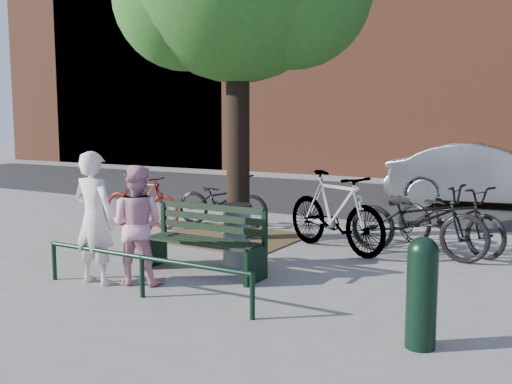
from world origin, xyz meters
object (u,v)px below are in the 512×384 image
Objects in this scene: park_bench at (205,238)px; parked_car at (486,176)px; bollard at (422,289)px; bicycle_c at (417,220)px; litter_bin at (237,235)px; person_left at (95,218)px; person_right at (136,225)px.

parked_car is (2.34, 8.35, 0.28)m from park_bench.
parked_car reaches higher than bollard.
bollard is 0.22× the size of parked_car.
bicycle_c is at bearing 105.18° from bollard.
park_bench is at bearing -108.66° from litter_bin.
park_bench is 0.38× the size of parked_car.
person_left is 10.01m from parked_car.
person_right is at bearing -114.97° from litter_bin.
bicycle_c is 0.47× the size of parked_car.
litter_bin is at bearing -134.66° from person_right.
parked_car is at bearing 74.34° from park_bench.
person_right is 1.70× the size of litter_bin.
park_bench reaches higher than litter_bin.
bicycle_c reaches higher than park_bench.
person_right is at bearing 175.44° from bollard.
person_left is 1.12× the size of person_right.
litter_bin is 2.79m from bicycle_c.
parked_car is (2.80, 9.20, 0.00)m from person_right.
bicycle_c is at bearing -149.41° from person_right.
parked_car is at bearing -111.09° from person_left.
parked_car reaches higher than person_right.
bollard reaches higher than litter_bin.
bollard is (3.66, -0.29, -0.20)m from person_right.
litter_bin is at bearing 137.90° from bicycle_c.
bicycle_c is (2.24, 2.40, 0.09)m from park_bench.
person_left is 4.11m from bollard.
person_left is (-0.90, -1.13, 0.37)m from park_bench.
person_left reaches higher than bollard.
person_left reaches higher than park_bench.
person_right reaches higher than bicycle_c.
park_bench is at bearing 142.57° from bicycle_c.
litter_bin is (-3.02, 1.67, -0.10)m from bollard.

